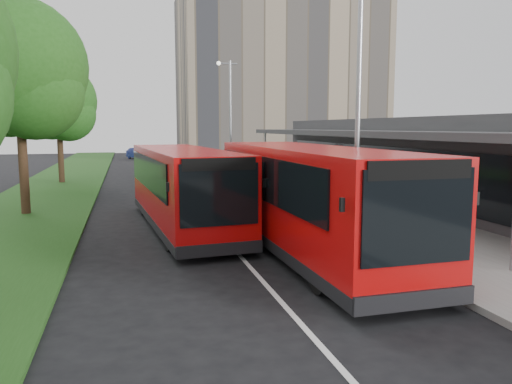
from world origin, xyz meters
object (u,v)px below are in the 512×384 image
lamp_post_near (356,91)px  lamp_post_far (229,111)px  tree_far (58,106)px  bus_main (308,199)px  litter_bin (306,190)px  car_near (180,156)px  tree_mid (18,76)px  bollard (253,172)px  bus_second (183,188)px  car_far (138,153)px

lamp_post_near → lamp_post_far: size_ratio=1.00×
tree_far → bus_main: size_ratio=0.71×
litter_bin → car_near: (-2.68, 29.95, -0.08)m
tree_mid → bollard: (12.11, 10.10, -4.92)m
tree_far → bollard: tree_far is taller
bus_main → bollard: (3.13, 18.75, -0.90)m
tree_far → bollard: (12.11, -1.90, -4.24)m
lamp_post_near → bus_second: bearing=151.3°
car_near → car_far: 7.56m
litter_bin → lamp_post_far: bearing=94.2°
tree_far → bus_second: tree_far is taller
lamp_post_far → bollard: lamp_post_far is taller
lamp_post_near → lamp_post_far: 20.00m
lamp_post_near → bollard: size_ratio=8.00×
lamp_post_near → car_far: bearing=97.5°
lamp_post_far → bollard: bearing=-71.0°
bus_main → litter_bin: 9.22m
lamp_post_far → car_near: lamp_post_far is taller
bus_second → car_far: bus_second is taller
tree_far → car_far: size_ratio=1.98×
tree_far → litter_bin: (12.09, -12.01, -4.22)m
tree_mid → tree_far: 12.02m
lamp_post_near → tree_mid: bearing=147.6°
tree_mid → bus_main: bearing=-43.9°
tree_mid → bollard: 16.52m
tree_far → bus_main: tree_far is taller
litter_bin → car_far: 36.97m
lamp_post_near → bollard: (0.98, 17.16, -4.07)m
lamp_post_near → bus_second: 6.77m
bus_main → car_near: 38.60m
lamp_post_far → litter_bin: (0.96, -12.96, -4.05)m
tree_mid → bollard: tree_mid is taller
bollard → tree_mid: bearing=-140.1°
litter_bin → bus_main: bearing=-109.9°
bollard → car_far: 27.08m
lamp_post_far → litter_bin: size_ratio=7.74×
tree_mid → lamp_post_far: bearing=49.3°
bus_main → car_near: size_ratio=3.14×
tree_mid → car_far: tree_mid is taller
tree_mid → bus_main: size_ratio=0.80×
bollard → car_near: (-2.70, 19.84, -0.07)m
tree_far → car_near: (9.40, 17.94, -4.31)m
bollard → car_far: (-6.72, 26.24, -0.02)m
litter_bin → bollard: litter_bin is taller
tree_mid → bus_second: tree_mid is taller
tree_far → bollard: size_ratio=7.57×
bus_second → bollard: (6.18, 14.31, -0.79)m
bollard → lamp_post_near: bearing=-93.3°
lamp_post_far → bollard: 5.06m
lamp_post_near → car_far: size_ratio=2.09×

